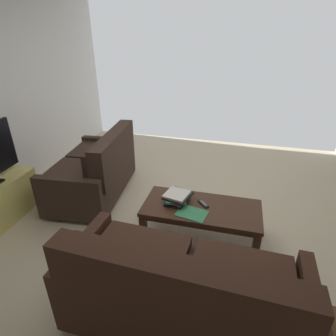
{
  "coord_description": "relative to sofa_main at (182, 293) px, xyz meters",
  "views": [
    {
      "loc": [
        -0.55,
        2.63,
        2.07
      ],
      "look_at": [
        0.02,
        0.42,
        0.94
      ],
      "focal_mm": 29.45,
      "sensor_mm": 36.0,
      "label": 1
    }
  ],
  "objects": [
    {
      "name": "sofa_main",
      "position": [
        0.0,
        0.0,
        0.0
      ],
      "size": [
        1.8,
        0.88,
        0.92
      ],
      "color": "black",
      "rests_on": "ground"
    },
    {
      "name": "book_stack",
      "position": [
        0.29,
        -1.11,
        0.08
      ],
      "size": [
        0.32,
        0.34,
        0.11
      ],
      "color": "black",
      "rests_on": "coffee_table"
    },
    {
      "name": "tv_remote",
      "position": [
        0.01,
        -1.13,
        0.03
      ],
      "size": [
        0.14,
        0.15,
        0.02
      ],
      "color": "black",
      "rests_on": "coffee_table"
    },
    {
      "name": "loose_magazine",
      "position": [
        0.1,
        -0.94,
        0.02
      ],
      "size": [
        0.34,
        0.28,
        0.01
      ],
      "primitive_type": "cube",
      "rotation": [
        0.0,
        0.0,
        4.51
      ],
      "color": "#337F51",
      "rests_on": "coffee_table"
    },
    {
      "name": "loveseat_near",
      "position": [
        1.53,
        -1.64,
        -0.01
      ],
      "size": [
        0.96,
        1.51,
        0.91
      ],
      "color": "black",
      "rests_on": "ground"
    },
    {
      "name": "coffee_table",
      "position": [
        0.02,
        -1.09,
        -0.04
      ],
      "size": [
        1.23,
        0.58,
        0.41
      ],
      "color": "#3D2316",
      "rests_on": "ground"
    },
    {
      "name": "ground_plane",
      "position": [
        0.31,
        -1.28,
        -0.39
      ],
      "size": [
        4.99,
        5.76,
        0.01
      ],
      "primitive_type": "cube",
      "color": "beige"
    }
  ]
}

